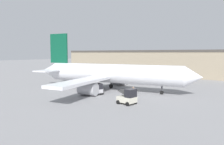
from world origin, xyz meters
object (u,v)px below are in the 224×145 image
ground_crew_worker (133,91)px  belt_loader_truck (128,97)px  baggage_tug (96,89)px  airplane (108,74)px

ground_crew_worker → belt_loader_truck: belt_loader_truck is taller
baggage_tug → airplane: bearing=125.3°
baggage_tug → belt_loader_truck: (9.31, -3.28, 0.11)m
airplane → baggage_tug: bearing=-89.2°
airplane → belt_loader_truck: 13.58m
ground_crew_worker → belt_loader_truck: bearing=-13.1°
baggage_tug → belt_loader_truck: size_ratio=1.35×
airplane → ground_crew_worker: size_ratio=20.17×
ground_crew_worker → belt_loader_truck: size_ratio=0.63×
ground_crew_worker → belt_loader_truck: (2.30, -5.41, 0.14)m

